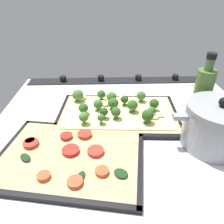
# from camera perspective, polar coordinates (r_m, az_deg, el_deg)

# --- Properties ---
(ground_plane) EXTENTS (0.85, 0.72, 0.03)m
(ground_plane) POSITION_cam_1_polar(r_m,az_deg,el_deg) (0.68, 3.90, -3.66)
(ground_plane) COLOR silver
(stove_control_panel) EXTENTS (0.82, 0.07, 0.03)m
(stove_control_panel) POSITION_cam_1_polar(r_m,az_deg,el_deg) (0.95, 2.11, 8.82)
(stove_control_panel) COLOR black
(stove_control_panel) RESTS_ON ground_plane
(baking_tray_front) EXTENTS (0.41, 0.27, 0.01)m
(baking_tray_front) POSITION_cam_1_polar(r_m,az_deg,el_deg) (0.70, 1.67, -0.85)
(baking_tray_front) COLOR black
(baking_tray_front) RESTS_ON ground_plane
(broccoli_pizza) EXTENTS (0.39, 0.24, 0.06)m
(broccoli_pizza) POSITION_cam_1_polar(r_m,az_deg,el_deg) (0.69, 1.24, 0.62)
(broccoli_pizza) COLOR tan
(broccoli_pizza) RESTS_ON baking_tray_front
(baking_tray_back) EXTENTS (0.40, 0.32, 0.01)m
(baking_tray_back) POSITION_cam_1_polar(r_m,az_deg,el_deg) (0.55, -11.32, -12.16)
(baking_tray_back) COLOR black
(baking_tray_back) RESTS_ON ground_plane
(veggie_pizza_back) EXTENTS (0.37, 0.29, 0.02)m
(veggie_pizza_back) POSITION_cam_1_polar(r_m,az_deg,el_deg) (0.54, -11.42, -11.60)
(veggie_pizza_back) COLOR tan
(veggie_pizza_back) RESTS_ON baking_tray_back
(cooking_pot) EXTENTS (0.24, 0.17, 0.14)m
(cooking_pot) POSITION_cam_1_polar(r_m,az_deg,el_deg) (0.61, 26.77, -3.43)
(cooking_pot) COLOR gray
(cooking_pot) RESTS_ON ground_plane
(oil_bottle) EXTENTS (0.06, 0.06, 0.22)m
(oil_bottle) POSITION_cam_1_polar(r_m,az_deg,el_deg) (0.70, 23.59, 4.71)
(oil_bottle) COLOR #476B2D
(oil_bottle) RESTS_ON ground_plane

